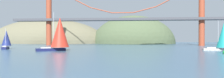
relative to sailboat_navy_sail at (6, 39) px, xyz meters
name	(u,v)px	position (x,y,z in m)	size (l,w,h in m)	color
headland_center	(133,43)	(43.31, 79.06, -3.33)	(55.56, 44.00, 37.35)	#4C5B3D
headland_left	(47,43)	(-16.69, 79.06, -3.33)	(83.47, 44.00, 33.72)	#6B664C
suspension_bridge	(123,16)	(38.31, 39.06, 11.19)	(112.38, 6.00, 33.24)	#A34228
sailboat_navy_sail	(6,39)	(0.00, 0.00, 0.00)	(4.40, 6.71, 7.15)	#191E4C
sailboat_teal_sail	(223,36)	(71.08, -2.42, 1.05)	(8.48, 4.77, 9.11)	#B7B2A8
sailboat_scarlet_sail	(59,33)	(21.73, -8.32, 1.95)	(10.07, 8.40, 11.48)	#191E4C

